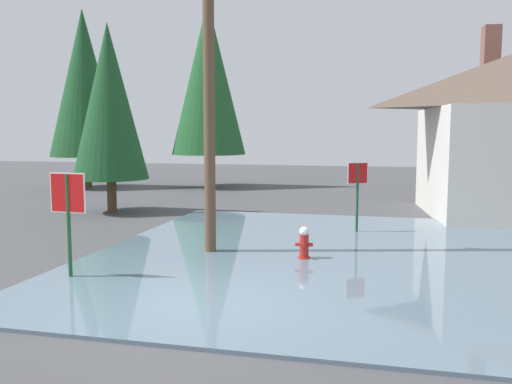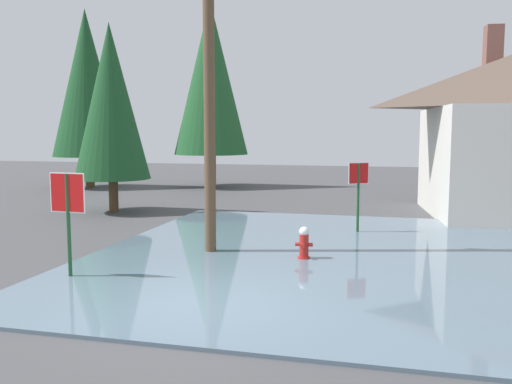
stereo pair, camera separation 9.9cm
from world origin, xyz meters
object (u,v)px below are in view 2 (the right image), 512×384
object	(u,v)px
pine_tree_mid_left	(87,84)
stop_sign_far	(358,184)
pine_tree_short_left	(211,78)
pine_tree_tall_left	(111,102)
utility_pole	(209,59)
fire_hydrant	(304,244)
stop_sign_near	(68,203)

from	to	relation	value
pine_tree_mid_left	stop_sign_far	bearing A→B (deg)	-34.11
stop_sign_far	pine_tree_short_left	xyz separation A→B (m)	(-8.74, 12.12, 4.41)
stop_sign_far	pine_tree_tall_left	bearing A→B (deg)	166.30
pine_tree_short_left	utility_pole	bearing A→B (deg)	-71.34
fire_hydrant	utility_pole	bearing A→B (deg)	175.06
fire_hydrant	pine_tree_short_left	world-z (taller)	pine_tree_short_left
pine_tree_mid_left	pine_tree_short_left	bearing A→B (deg)	16.64
stop_sign_near	pine_tree_mid_left	bearing A→B (deg)	119.74
fire_hydrant	pine_tree_mid_left	world-z (taller)	pine_tree_mid_left
pine_tree_short_left	pine_tree_mid_left	bearing A→B (deg)	-163.36
pine_tree_tall_left	pine_tree_mid_left	size ratio (longest dim) A/B	0.74
pine_tree_short_left	pine_tree_tall_left	bearing A→B (deg)	-93.42
stop_sign_far	pine_tree_short_left	bearing A→B (deg)	125.77
stop_sign_far	pine_tree_mid_left	size ratio (longest dim) A/B	0.23
stop_sign_near	pine_tree_short_left	bearing A→B (deg)	99.85
fire_hydrant	stop_sign_far	size ratio (longest dim) A/B	0.38
stop_sign_near	utility_pole	xyz separation A→B (m)	(2.06, 2.99, 3.23)
fire_hydrant	stop_sign_far	bearing A→B (deg)	75.09
stop_sign_far	pine_tree_short_left	size ratio (longest dim) A/B	0.21
stop_sign_near	stop_sign_far	distance (m)	8.58
fire_hydrant	utility_pole	size ratio (longest dim) A/B	0.09
utility_pole	pine_tree_tall_left	bearing A→B (deg)	135.12
fire_hydrant	stop_sign_far	world-z (taller)	stop_sign_far
utility_pole	fire_hydrant	bearing A→B (deg)	-4.94
pine_tree_mid_left	stop_sign_near	bearing A→B (deg)	-60.26
utility_pole	stop_sign_far	size ratio (longest dim) A/B	4.33
stop_sign_near	fire_hydrant	distance (m)	5.40
utility_pole	pine_tree_short_left	size ratio (longest dim) A/B	0.92
pine_tree_tall_left	pine_tree_mid_left	bearing A→B (deg)	125.97
stop_sign_far	pine_tree_mid_left	bearing A→B (deg)	145.89
stop_sign_near	stop_sign_far	xyz separation A→B (m)	(5.49, 6.59, -0.09)
fire_hydrant	pine_tree_mid_left	distance (m)	20.55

